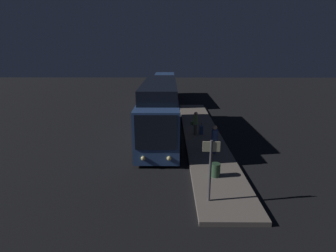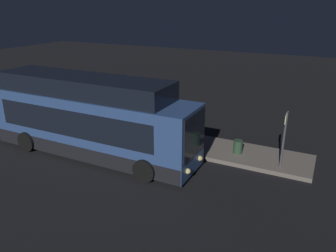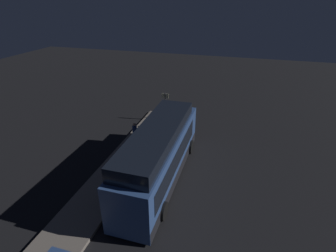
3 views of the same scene
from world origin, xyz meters
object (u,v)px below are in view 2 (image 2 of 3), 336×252
suitcase (126,126)px  trash_bin (238,147)px  bus_lead (91,121)px  sign_post (284,134)px  passenger_waiting (124,119)px  passenger_boarding (187,124)px

suitcase → trash_bin: bearing=-0.5°
bus_lead → suitcase: bus_lead is taller
suitcase → sign_post: sign_post is taller
bus_lead → passenger_waiting: (0.24, 2.49, -0.64)m
trash_bin → bus_lead: bearing=-156.1°
passenger_boarding → suitcase: bearing=-10.2°
suitcase → trash_bin: size_ratio=1.29×
trash_bin → sign_post: bearing=-16.1°
passenger_waiting → sign_post: sign_post is taller
suitcase → trash_bin: (6.48, -0.06, 0.03)m
sign_post → passenger_waiting: bearing=178.5°
trash_bin → passenger_waiting: bearing=-176.4°
passenger_waiting → trash_bin: passenger_waiting is taller
bus_lead → passenger_boarding: 4.94m
sign_post → trash_bin: (-2.10, 0.61, -1.26)m
bus_lead → sign_post: bus_lead is taller
passenger_boarding → suitcase: size_ratio=2.02×
sign_post → trash_bin: sign_post is taller
bus_lead → suitcase: (0.03, 2.94, -1.25)m
bus_lead → trash_bin: 7.22m
passenger_boarding → passenger_waiting: (-3.41, -0.78, -0.01)m
bus_lead → passenger_waiting: bearing=84.4°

